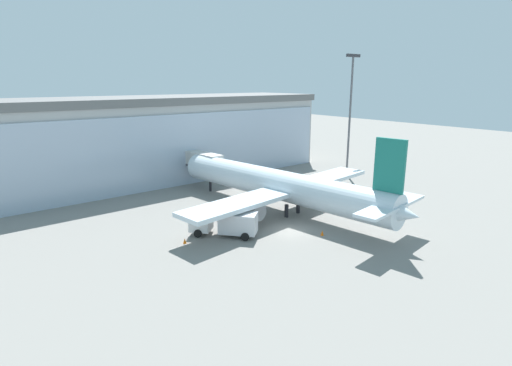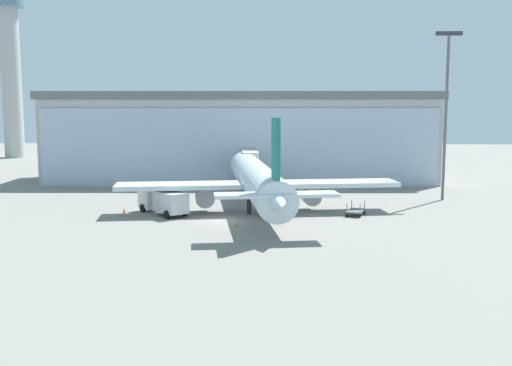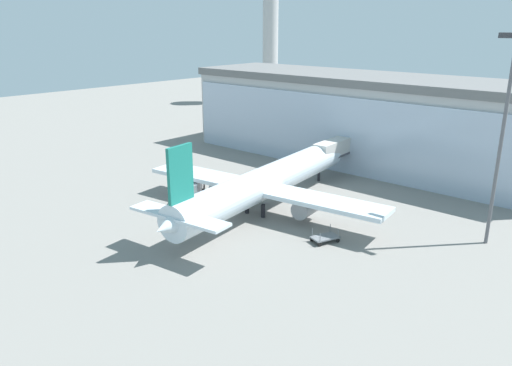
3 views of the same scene
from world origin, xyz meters
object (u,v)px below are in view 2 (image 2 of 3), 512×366
object	(u,v)px
airplane	(257,181)
safety_cone_nose	(236,224)
apron_light_mast	(446,103)
safety_cone_wingtip	(124,210)
catering_truck	(164,201)
baggage_cart	(356,211)
control_tower	(10,58)
jet_bridge	(249,159)

from	to	relation	value
airplane	safety_cone_nose	size ratio (longest dim) A/B	66.60
safety_cone_nose	apron_light_mast	bearing A→B (deg)	35.49
safety_cone_wingtip	apron_light_mast	bearing A→B (deg)	15.66
catering_truck	baggage_cart	xyz separation A→B (m)	(20.93, 0.21, -0.97)
airplane	safety_cone_wingtip	world-z (taller)	airplane
control_tower	airplane	distance (m)	89.38
jet_bridge	catering_truck	distance (m)	23.37
safety_cone_wingtip	safety_cone_nose	bearing A→B (deg)	-28.52
apron_light_mast	catering_truck	distance (m)	36.72
control_tower	airplane	xyz separation A→B (m)	(57.45, -65.90, -18.58)
apron_light_mast	jet_bridge	bearing A→B (deg)	157.53
control_tower	airplane	size ratio (longest dim) A/B	1.03
safety_cone_nose	safety_cone_wingtip	xyz separation A→B (m)	(-13.04, 7.09, 0.00)
control_tower	safety_cone_wingtip	distance (m)	83.13
apron_light_mast	safety_cone_wingtip	world-z (taller)	apron_light_mast
airplane	safety_cone_wingtip	distance (m)	15.26
apron_light_mast	baggage_cart	size ratio (longest dim) A/B	6.55
control_tower	catering_truck	bearing A→B (deg)	-55.44
airplane	safety_cone_nose	xyz separation A→B (m)	(-1.74, -9.14, -3.18)
apron_light_mast	safety_cone_nose	distance (m)	32.75
jet_bridge	control_tower	xyz separation A→B (m)	(-55.51, 46.98, 17.83)
apron_light_mast	safety_cone_wingtip	bearing A→B (deg)	-164.34
jet_bridge	safety_cone_nose	distance (m)	28.34
apron_light_mast	airplane	world-z (taller)	apron_light_mast
airplane	control_tower	bearing A→B (deg)	32.47
jet_bridge	safety_cone_wingtip	xyz separation A→B (m)	(-12.85, -20.98, -3.92)
jet_bridge	airplane	xyz separation A→B (m)	(1.93, -18.92, -0.75)
catering_truck	control_tower	bearing A→B (deg)	-7.41
catering_truck	baggage_cart	size ratio (longest dim) A/B	2.17
control_tower	safety_cone_nose	world-z (taller)	control_tower
airplane	catering_truck	bearing A→B (deg)	96.79
control_tower	apron_light_mast	bearing A→B (deg)	-35.44
jet_bridge	safety_cone_wingtip	size ratio (longest dim) A/B	22.46
catering_truck	safety_cone_wingtip	size ratio (longest dim) A/B	12.54
apron_light_mast	baggage_cart	world-z (taller)	apron_light_mast
airplane	catering_truck	distance (m)	10.70
catering_truck	safety_cone_wingtip	bearing A→B (deg)	39.02
jet_bridge	safety_cone_nose	bearing A→B (deg)	175.25
safety_cone_wingtip	airplane	bearing A→B (deg)	7.91
jet_bridge	safety_cone_wingtip	world-z (taller)	jet_bridge
safety_cone_nose	catering_truck	bearing A→B (deg)	142.90
control_tower	jet_bridge	bearing A→B (deg)	-40.24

